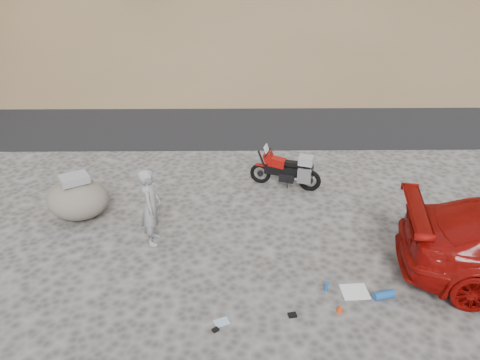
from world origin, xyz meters
name	(u,v)px	position (x,y,z in m)	size (l,w,h in m)	color
ground	(233,253)	(0.00, 0.00, 0.00)	(140.00, 140.00, 0.00)	#3B3937
road	(233,114)	(0.00, 9.00, 0.00)	(120.00, 7.00, 0.05)	black
motorcycle	(288,171)	(1.52, 3.02, 0.51)	(1.93, 0.94, 1.19)	black
man	(154,241)	(-1.80, 0.46, 0.00)	(0.66, 0.44, 1.82)	gray
boulder	(78,199)	(-3.78, 1.55, 0.50)	(1.80, 1.67, 1.14)	#504D45
gear_white_cloth	(355,292)	(2.40, -1.31, 0.01)	(0.52, 0.46, 0.02)	white
gear_blue_mat	(384,295)	(2.91, -1.49, 0.08)	(0.16, 0.16, 0.41)	#1A519D
gear_bottle	(327,286)	(1.85, -1.25, 0.10)	(0.07, 0.07, 0.20)	#1A519D
gear_funnel	(340,308)	(1.99, -1.84, 0.08)	(0.13, 0.13, 0.17)	red
gear_glove_a	(292,315)	(1.10, -1.94, 0.02)	(0.15, 0.11, 0.04)	black
gear_glove_b	(215,330)	(-0.30, -2.29, 0.02)	(0.12, 0.09, 0.04)	black
gear_blue_cloth	(222,322)	(-0.19, -2.09, 0.01)	(0.27, 0.19, 0.01)	#89AFD5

